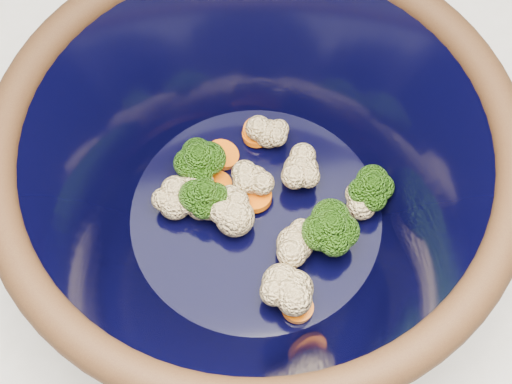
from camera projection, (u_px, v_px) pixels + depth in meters
The scene contains 2 objects.
mixing_bowl at pixel (256, 182), 0.57m from camera, with size 0.40×0.40×0.17m.
vegetable_pile at pixel (265, 205), 0.60m from camera, with size 0.20×0.20×0.05m.
Camera 1 is at (-0.01, -0.18, 1.49)m, focal length 50.00 mm.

